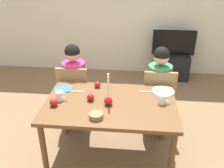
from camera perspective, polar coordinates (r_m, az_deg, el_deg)
The scene contains 20 objects.
ground_plane at distance 3.15m, azimuth -0.36°, elevation -15.96°, with size 7.68×7.68×0.00m, color brown.
back_wall at distance 4.97m, azimuth 2.77°, elevation 17.18°, with size 6.40×0.10×2.60m, color beige.
dining_table at distance 2.74m, azimuth -0.40°, elevation -5.69°, with size 1.40×0.90×0.75m.
chair_left at distance 3.42m, azimuth -8.44°, elevation -1.87°, with size 0.40×0.40×0.90m.
chair_right at distance 3.34m, azimuth 10.35°, elevation -2.73°, with size 0.40×0.40×0.90m.
person_left_child at distance 3.42m, azimuth -8.38°, elevation -0.76°, with size 0.30×0.30×1.17m.
person_right_child at distance 3.34m, azimuth 10.40°, elevation -1.60°, with size 0.30×0.30×1.17m.
tv_stand at distance 5.02m, azimuth 13.22°, elevation 3.96°, with size 0.64×0.40×0.48m, color black.
tv at distance 4.86m, azimuth 13.81°, elevation 9.06°, with size 0.79×0.05×0.46m.
candle_centerpiece at distance 2.62m, azimuth -0.84°, elevation -3.36°, with size 0.09×0.09×0.36m.
plate_left at distance 3.01m, azimuth -10.92°, elevation -1.03°, with size 0.22×0.22×0.01m, color teal.
plate_right at distance 2.96m, azimuth 11.49°, elevation -1.61°, with size 0.26×0.26×0.01m, color white.
mug_left at distance 2.77m, azimuth -11.74°, elevation -2.63°, with size 0.13×0.08×0.10m.
mug_right at distance 2.71m, azimuth 11.23°, elevation -3.33°, with size 0.14×0.09×0.10m.
fork_left at distance 2.93m, azimuth -7.97°, elevation -1.65°, with size 0.18×0.01×0.01m, color silver.
fork_right at distance 2.92m, azimuth 8.06°, elevation -1.73°, with size 0.18×0.01×0.01m, color silver.
bowl_walnuts at distance 2.45m, azimuth -3.62°, elevation -7.13°, with size 0.14×0.14×0.05m, color olive.
apple_near_candle at distance 2.68m, azimuth -13.02°, elevation -4.05°, with size 0.08×0.08×0.08m, color #AC1B21.
apple_by_left_plate at distance 2.72m, azimuth -4.87°, elevation -3.02°, with size 0.08×0.08×0.08m, color #AF131E.
apple_by_right_mug at distance 2.99m, azimuth -3.31°, elevation -0.10°, with size 0.07×0.07×0.07m, color red.
Camera 1 is at (0.24, -2.29, 2.15)m, focal length 40.48 mm.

